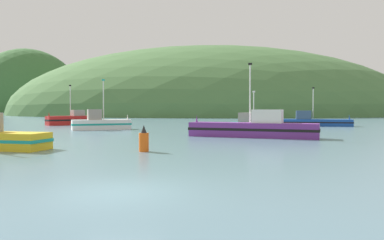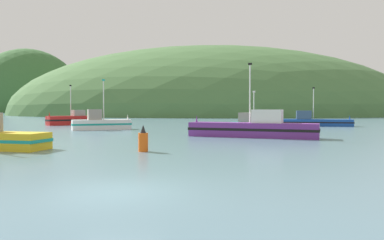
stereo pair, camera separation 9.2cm
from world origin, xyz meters
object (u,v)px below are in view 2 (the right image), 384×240
object	(u,v)px
fishing_boat_purple	(254,128)
fishing_boat_white	(101,123)
fishing_boat_teal	(252,125)
channel_buoy	(143,140)
fishing_boat_blue	(311,121)
fishing_boat_red	(72,120)

from	to	relation	value
fishing_boat_purple	fishing_boat_white	distance (m)	21.04
fishing_boat_teal	fishing_boat_white	bearing A→B (deg)	-147.10
channel_buoy	fishing_boat_blue	bearing A→B (deg)	62.40
fishing_boat_teal	channel_buoy	world-z (taller)	fishing_boat_teal
channel_buoy	fishing_boat_white	bearing A→B (deg)	115.33
fishing_boat_white	fishing_boat_purple	bearing A→B (deg)	-57.59
fishing_boat_purple	fishing_boat_blue	xyz separation A→B (m)	(10.49, 22.86, -0.13)
fishing_boat_purple	channel_buoy	bearing A→B (deg)	73.05
fishing_boat_red	fishing_boat_purple	distance (m)	36.59
fishing_boat_white	channel_buoy	bearing A→B (deg)	-92.46
fishing_boat_blue	fishing_boat_red	bearing A→B (deg)	-172.36
fishing_boat_blue	channel_buoy	size ratio (longest dim) A/B	7.23
fishing_boat_red	channel_buoy	size ratio (longest dim) A/B	4.31
fishing_boat_teal	fishing_boat_blue	bearing A→B (deg)	72.67
fishing_boat_blue	fishing_boat_white	world-z (taller)	fishing_boat_white
fishing_boat_teal	fishing_boat_purple	distance (m)	12.71
fishing_boat_white	fishing_boat_red	bearing A→B (deg)	98.02
fishing_boat_red	fishing_boat_purple	size ratio (longest dim) A/B	0.59
fishing_boat_purple	channel_buoy	distance (m)	14.15
fishing_boat_red	fishing_boat_white	distance (m)	16.39
fishing_boat_purple	fishing_boat_blue	size ratio (longest dim) A/B	1.01
fishing_boat_red	channel_buoy	bearing A→B (deg)	74.93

